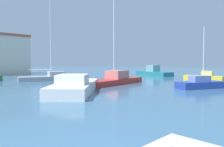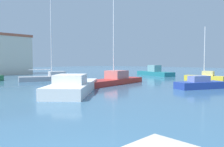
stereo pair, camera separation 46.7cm
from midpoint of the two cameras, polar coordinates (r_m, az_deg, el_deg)
name	(u,v)px [view 2 (the right image)]	position (r m, az deg, el deg)	size (l,w,h in m)	color
water	(80,81)	(28.87, -8.08, -1.93)	(160.00, 160.00, 0.00)	#38607F
sailboat_grey_near_pier	(53,77)	(30.46, -14.98, -0.86)	(8.64, 4.83, 11.96)	gray
motorboat_teal_inner_mooring	(155,72)	(40.60, 11.53, 0.29)	(4.67, 8.55, 1.92)	#1E707A
motorboat_blue_far_left	(200,84)	(22.01, 22.77, -2.58)	(5.02, 3.48, 1.21)	#233D93
sailboat_yellow_mid_harbor	(205,77)	(31.25, 23.68, -0.87)	(1.90, 5.02, 7.14)	gold
motorboat_white_center_channel	(73,86)	(17.95, -9.44, -3.28)	(8.32, 8.10, 1.54)	white
sailboat_red_distant_east	(114,79)	(24.51, 1.17, -1.51)	(9.23, 3.66, 12.43)	#B22823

